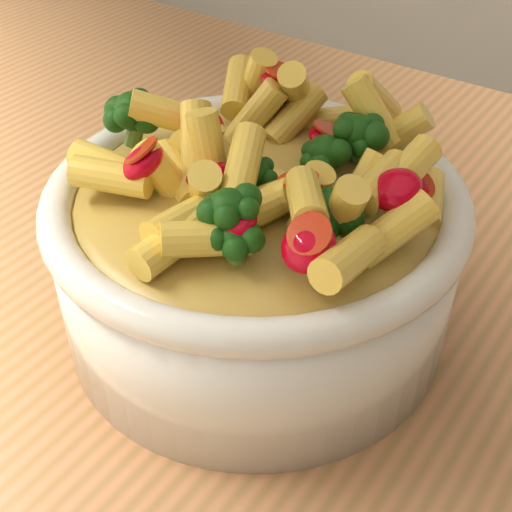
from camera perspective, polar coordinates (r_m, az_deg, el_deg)
The scene contains 3 objects.
table at distance 0.62m, azimuth -6.90°, elevation -5.97°, with size 1.20×0.80×0.90m.
serving_bowl at distance 0.45m, azimuth -0.00°, elevation 0.14°, with size 0.25×0.25×0.11m.
pasta_salad at distance 0.41m, azimuth 0.00°, elevation 7.59°, with size 0.20×0.20×0.04m.
Camera 1 is at (0.31, -0.32, 1.23)m, focal length 50.00 mm.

